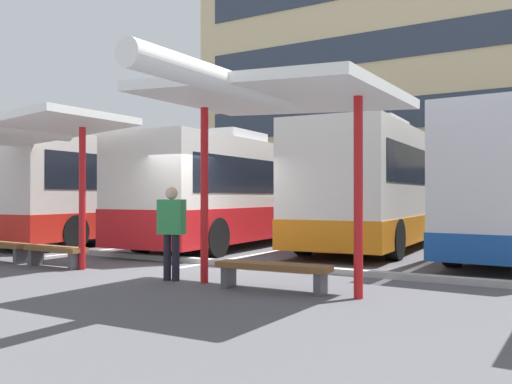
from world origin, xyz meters
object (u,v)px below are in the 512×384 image
waiting_shelter_2 (266,98)px  waiting_passenger_0 (172,226)px  coach_bus_0 (137,191)px  bench_4 (273,270)px  coach_bus_2 (386,189)px  waiting_shelter_1 (21,131)px  coach_bus_1 (252,194)px  bench_2 (6,248)px  bench_3 (55,252)px

waiting_shelter_2 → waiting_passenger_0: bearing=175.1°
coach_bus_0 → bench_4: coach_bus_0 is taller
coach_bus_2 → coach_bus_0: bearing=-168.4°
coach_bus_0 → waiting_shelter_2: size_ratio=2.39×
waiting_shelter_1 → coach_bus_1: bearing=80.3°
bench_2 → bench_3: same height
coach_bus_2 → bench_3: bearing=-117.2°
waiting_shelter_1 → bench_2: 2.82m
coach_bus_2 → waiting_passenger_0: (-1.12, -8.93, -0.76)m
coach_bus_2 → bench_4: bearing=-83.6°
coach_bus_1 → waiting_shelter_2: coach_bus_1 is taller
bench_3 → waiting_passenger_0: waiting_passenger_0 is taller
bench_3 → bench_2: bearing=178.4°
waiting_shelter_1 → waiting_passenger_0: bearing=0.7°
coach_bus_2 → bench_4: (1.00, -8.91, -1.41)m
coach_bus_1 → bench_4: (5.10, -7.61, -1.25)m
waiting_shelter_2 → bench_4: 2.79m
coach_bus_2 → waiting_shelter_1: (-5.40, -8.98, 1.24)m
coach_bus_0 → coach_bus_1: bearing=6.0°
coach_bus_0 → bench_2: (2.42, -6.92, -1.39)m
waiting_shelter_2 → waiting_passenger_0: waiting_shelter_2 is taller
coach_bus_0 → bench_2: 7.46m
bench_4 → coach_bus_1: bearing=123.8°
bench_3 → coach_bus_1: bearing=86.9°
bench_2 → coach_bus_2: bearing=54.1°
bench_3 → waiting_shelter_2: 6.18m
coach_bus_2 → waiting_shelter_1: bearing=-121.0°
waiting_shelter_1 → bench_3: (0.90, 0.22, -2.66)m
coach_bus_1 → bench_3: 7.58m
waiting_shelter_2 → waiting_passenger_0: size_ratio=2.94×
waiting_shelter_1 → waiting_shelter_2: waiting_shelter_2 is taller
bench_4 → bench_3: bearing=178.4°
coach_bus_2 → bench_2: bearing=-125.9°
bench_3 → waiting_shelter_2: size_ratio=0.33×
bench_2 → waiting_shelter_2: bearing=-3.2°
coach_bus_0 → waiting_passenger_0: bearing=-43.2°
waiting_shelter_1 → bench_3: 2.82m
bench_3 → bench_4: bearing=-1.6°
coach_bus_0 → waiting_shelter_1: bearing=-65.2°
coach_bus_0 → waiting_shelter_2: coach_bus_0 is taller
coach_bus_0 → waiting_shelter_1: 8.02m
waiting_shelter_1 → waiting_passenger_0: size_ratio=2.69×
coach_bus_0 → coach_bus_2: bearing=11.6°
coach_bus_2 → waiting_shelter_2: coach_bus_2 is taller
bench_2 → waiting_shelter_2: (7.30, -0.40, 2.79)m
waiting_shelter_1 → bench_4: bearing=0.6°
waiting_shelter_2 → coach_bus_0: bearing=143.0°
coach_bus_1 → bench_2: 7.83m
waiting_shelter_1 → waiting_passenger_0: 4.73m
coach_bus_1 → coach_bus_0: bearing=-174.0°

